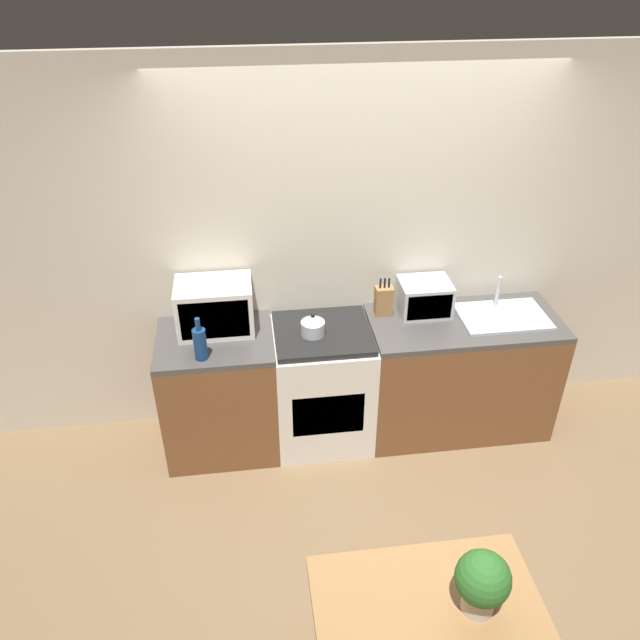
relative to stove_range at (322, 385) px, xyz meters
name	(u,v)px	position (x,y,z in m)	size (l,w,h in m)	color
ground_plane	(383,522)	(0.27, -0.86, -0.45)	(16.00, 16.00, 0.00)	brown
wall_back	(356,251)	(0.27, 0.34, 0.85)	(10.00, 0.06, 2.60)	beige
counter_left_run	(220,393)	(-0.71, 0.00, 0.00)	(0.76, 0.62, 0.90)	brown
counter_right_run	(458,373)	(0.98, 0.00, 0.00)	(1.30, 0.62, 0.90)	brown
stove_range	(322,385)	(0.00, 0.00, 0.00)	(0.66, 0.62, 0.90)	silver
kettle	(313,325)	(-0.07, -0.03, 0.52)	(0.16, 0.16, 0.16)	#B7B7BC
microwave	(215,307)	(-0.69, 0.12, 0.62)	(0.49, 0.34, 0.34)	silver
bottle	(200,343)	(-0.78, -0.20, 0.56)	(0.08, 0.08, 0.29)	navy
knife_block	(384,301)	(0.44, 0.16, 0.56)	(0.12, 0.09, 0.28)	#9E7042
toaster_oven	(424,297)	(0.72, 0.15, 0.57)	(0.34, 0.28, 0.23)	silver
sink_basin	(502,315)	(1.24, 0.01, 0.47)	(0.59, 0.40, 0.24)	silver
dining_table	(429,626)	(0.20, -1.93, 0.20)	(0.98, 0.68, 0.74)	#9E7042
potted_plant	(482,581)	(0.40, -1.93, 0.47)	(0.23, 0.23, 0.31)	beige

